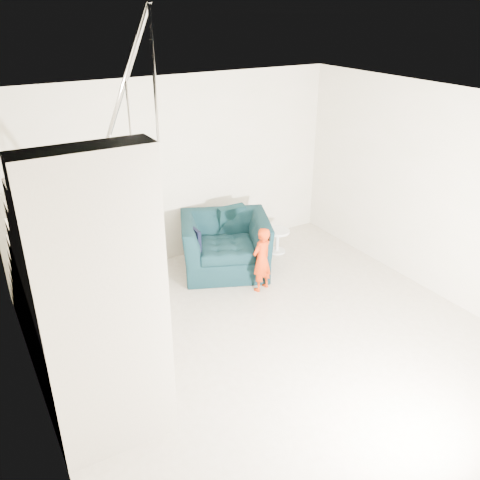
# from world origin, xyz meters

# --- Properties ---
(floor) EXTENTS (5.50, 5.50, 0.00)m
(floor) POSITION_xyz_m (0.00, 0.00, 0.00)
(floor) COLOR tan
(floor) RESTS_ON ground
(ceiling) EXTENTS (5.50, 5.50, 0.00)m
(ceiling) POSITION_xyz_m (0.00, 0.00, 2.70)
(ceiling) COLOR silver
(ceiling) RESTS_ON back_wall
(back_wall) EXTENTS (5.00, 0.00, 5.00)m
(back_wall) POSITION_xyz_m (0.00, 2.75, 1.35)
(back_wall) COLOR beige
(back_wall) RESTS_ON floor
(left_wall) EXTENTS (0.00, 5.50, 5.50)m
(left_wall) POSITION_xyz_m (-2.50, 0.00, 1.35)
(left_wall) COLOR beige
(left_wall) RESTS_ON floor
(right_wall) EXTENTS (0.00, 5.50, 5.50)m
(right_wall) POSITION_xyz_m (2.50, 0.00, 1.35)
(right_wall) COLOR beige
(right_wall) RESTS_ON floor
(armchair) EXTENTS (1.56, 1.48, 0.80)m
(armchair) POSITION_xyz_m (0.36, 1.99, 0.40)
(armchair) COLOR black
(armchair) RESTS_ON floor
(toddler) EXTENTS (0.38, 0.31, 0.91)m
(toddler) POSITION_xyz_m (0.51, 1.24, 0.46)
(toddler) COLOR #B02E05
(toddler) RESTS_ON floor
(side_table) EXTENTS (0.37, 0.37, 0.37)m
(side_table) POSITION_xyz_m (1.34, 2.08, 0.25)
(side_table) COLOR silver
(side_table) RESTS_ON floor
(staircase) EXTENTS (1.02, 3.03, 3.62)m
(staircase) POSITION_xyz_m (-2.00, 0.55, 0.95)
(staircase) COLOR #ADA089
(staircase) RESTS_ON floor
(cushion) EXTENTS (0.42, 0.20, 0.42)m
(cushion) POSITION_xyz_m (0.64, 2.31, 0.64)
(cushion) COLOR black
(cushion) RESTS_ON armchair
(throw) EXTENTS (0.05, 0.50, 0.56)m
(throw) POSITION_xyz_m (-0.13, 2.05, 0.51)
(throw) COLOR black
(throw) RESTS_ON armchair
(phone) EXTENTS (0.02, 0.05, 0.10)m
(phone) POSITION_xyz_m (0.58, 1.19, 0.79)
(phone) COLOR black
(phone) RESTS_ON toddler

